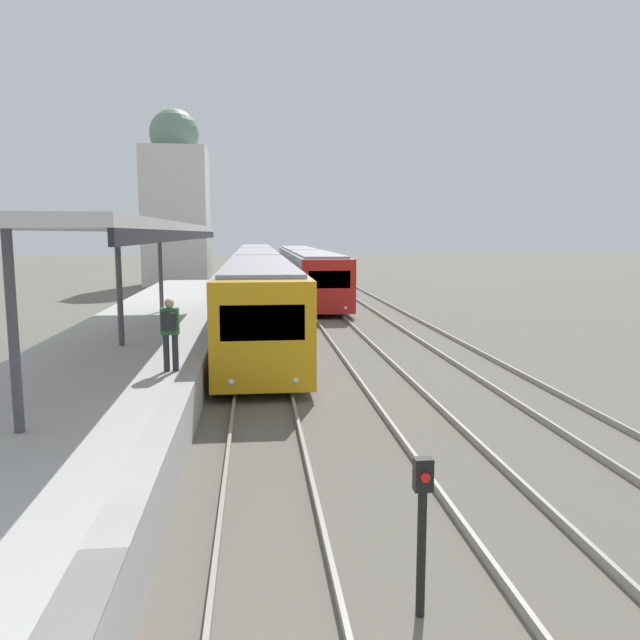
# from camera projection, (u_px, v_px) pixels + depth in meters

# --- Properties ---
(platform_canopy) EXTENTS (4.00, 19.33, 3.39)m
(platform_canopy) POSITION_uv_depth(u_px,v_px,m) (118.00, 228.00, 17.01)
(platform_canopy) COLOR beige
(platform_canopy) RESTS_ON station_platform
(person_on_platform) EXTENTS (0.40, 0.40, 1.66)m
(person_on_platform) POSITION_uv_depth(u_px,v_px,m) (170.00, 329.00, 14.04)
(person_on_platform) COLOR #2D2D33
(person_on_platform) RESTS_ON station_platform
(train_near) EXTENTS (2.65, 46.32, 3.12)m
(train_near) POSITION_uv_depth(u_px,v_px,m) (257.00, 274.00, 37.90)
(train_near) COLOR gold
(train_near) RESTS_ON ground_plane
(train_far) EXTENTS (2.62, 28.45, 3.03)m
(train_far) POSITION_uv_depth(u_px,v_px,m) (305.00, 269.00, 44.04)
(train_far) COLOR red
(train_far) RESTS_ON ground_plane
(signal_post_near) EXTENTS (0.20, 0.21, 1.80)m
(signal_post_near) POSITION_uv_depth(u_px,v_px,m) (422.00, 519.00, 6.68)
(signal_post_near) COLOR black
(signal_post_near) RESTS_ON ground_plane
(distant_domed_building) EXTENTS (5.04, 5.04, 13.91)m
(distant_domed_building) POSITION_uv_depth(u_px,v_px,m) (176.00, 203.00, 50.10)
(distant_domed_building) COLOR silver
(distant_domed_building) RESTS_ON ground_plane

